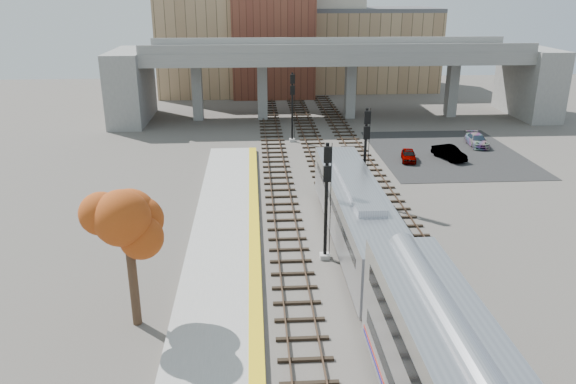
{
  "coord_description": "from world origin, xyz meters",
  "views": [
    {
      "loc": [
        -5.3,
        -24.68,
        15.43
      ],
      "look_at": [
        -3.01,
        10.83,
        2.5
      ],
      "focal_mm": 35.0,
      "sensor_mm": 36.0,
      "label": 1
    }
  ],
  "objects_px": {
    "tree": "(127,226)",
    "car_a": "(409,155)",
    "locomotive": "(356,213)",
    "car_c": "(477,140)",
    "signal_mast_mid": "(365,157)",
    "signal_mast_far": "(292,108)",
    "signal_mast_near": "(326,203)",
    "car_b": "(449,153)"
  },
  "relations": [
    {
      "from": "locomotive",
      "to": "car_c",
      "type": "relative_size",
      "value": 4.55
    },
    {
      "from": "signal_mast_mid",
      "to": "car_a",
      "type": "distance_m",
      "value": 12.7
    },
    {
      "from": "signal_mast_near",
      "to": "signal_mast_far",
      "type": "xyz_separation_m",
      "value": [
        0.0,
        27.74,
        0.04
      ]
    },
    {
      "from": "signal_mast_near",
      "to": "tree",
      "type": "xyz_separation_m",
      "value": [
        -10.03,
        -6.33,
        1.56
      ]
    },
    {
      "from": "signal_mast_far",
      "to": "tree",
      "type": "xyz_separation_m",
      "value": [
        -10.03,
        -34.06,
        1.52
      ]
    },
    {
      "from": "signal_mast_near",
      "to": "signal_mast_far",
      "type": "relative_size",
      "value": 0.99
    },
    {
      "from": "car_c",
      "to": "car_a",
      "type": "bearing_deg",
      "value": -146.21
    },
    {
      "from": "tree",
      "to": "car_b",
      "type": "xyz_separation_m",
      "value": [
        24.51,
        26.41,
        -4.5
      ]
    },
    {
      "from": "locomotive",
      "to": "signal_mast_mid",
      "type": "distance_m",
      "value": 8.05
    },
    {
      "from": "locomotive",
      "to": "signal_mast_mid",
      "type": "xyz_separation_m",
      "value": [
        2.0,
        7.67,
        1.39
      ]
    },
    {
      "from": "signal_mast_mid",
      "to": "car_b",
      "type": "xyz_separation_m",
      "value": [
        10.38,
        10.83,
        -2.98
      ]
    },
    {
      "from": "tree",
      "to": "car_a",
      "type": "height_order",
      "value": "tree"
    },
    {
      "from": "locomotive",
      "to": "signal_mast_near",
      "type": "xyz_separation_m",
      "value": [
        -2.1,
        -1.58,
        1.35
      ]
    },
    {
      "from": "signal_mast_near",
      "to": "signal_mast_mid",
      "type": "bearing_deg",
      "value": 66.11
    },
    {
      "from": "signal_mast_mid",
      "to": "tree",
      "type": "relative_size",
      "value": 1.04
    },
    {
      "from": "car_c",
      "to": "locomotive",
      "type": "bearing_deg",
      "value": -122.14
    },
    {
      "from": "tree",
      "to": "signal_mast_far",
      "type": "bearing_deg",
      "value": 73.59
    },
    {
      "from": "signal_mast_far",
      "to": "tree",
      "type": "height_order",
      "value": "signal_mast_far"
    },
    {
      "from": "car_c",
      "to": "signal_mast_near",
      "type": "bearing_deg",
      "value": -123.54
    },
    {
      "from": "tree",
      "to": "car_c",
      "type": "relative_size",
      "value": 1.67
    },
    {
      "from": "tree",
      "to": "car_a",
      "type": "bearing_deg",
      "value": 51.86
    },
    {
      "from": "signal_mast_mid",
      "to": "signal_mast_near",
      "type": "bearing_deg",
      "value": -113.89
    },
    {
      "from": "locomotive",
      "to": "car_b",
      "type": "height_order",
      "value": "locomotive"
    },
    {
      "from": "signal_mast_mid",
      "to": "car_c",
      "type": "distance_m",
      "value": 21.63
    },
    {
      "from": "locomotive",
      "to": "car_b",
      "type": "relative_size",
      "value": 4.85
    },
    {
      "from": "signal_mast_far",
      "to": "car_a",
      "type": "distance_m",
      "value": 13.5
    },
    {
      "from": "tree",
      "to": "signal_mast_mid",
      "type": "bearing_deg",
      "value": 47.79
    },
    {
      "from": "tree",
      "to": "signal_mast_near",
      "type": "bearing_deg",
      "value": 32.23
    },
    {
      "from": "car_a",
      "to": "car_c",
      "type": "bearing_deg",
      "value": 41.06
    },
    {
      "from": "locomotive",
      "to": "signal_mast_near",
      "type": "height_order",
      "value": "signal_mast_near"
    },
    {
      "from": "signal_mast_far",
      "to": "car_a",
      "type": "bearing_deg",
      "value": -37.16
    },
    {
      "from": "car_a",
      "to": "car_b",
      "type": "distance_m",
      "value": 4.01
    },
    {
      "from": "locomotive",
      "to": "signal_mast_mid",
      "type": "height_order",
      "value": "signal_mast_mid"
    },
    {
      "from": "signal_mast_mid",
      "to": "car_b",
      "type": "bearing_deg",
      "value": 46.22
    },
    {
      "from": "car_a",
      "to": "car_b",
      "type": "bearing_deg",
      "value": 15.49
    },
    {
      "from": "signal_mast_near",
      "to": "car_a",
      "type": "bearing_deg",
      "value": 62.11
    },
    {
      "from": "signal_mast_mid",
      "to": "car_c",
      "type": "relative_size",
      "value": 1.74
    },
    {
      "from": "signal_mast_mid",
      "to": "tree",
      "type": "height_order",
      "value": "signal_mast_mid"
    },
    {
      "from": "signal_mast_near",
      "to": "car_b",
      "type": "xyz_separation_m",
      "value": [
        14.48,
        20.09,
        -2.94
      ]
    },
    {
      "from": "locomotive",
      "to": "tree",
      "type": "bearing_deg",
      "value": -146.91
    },
    {
      "from": "signal_mast_mid",
      "to": "signal_mast_far",
      "type": "bearing_deg",
      "value": 102.51
    },
    {
      "from": "locomotive",
      "to": "car_c",
      "type": "bearing_deg",
      "value": 53.81
    }
  ]
}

